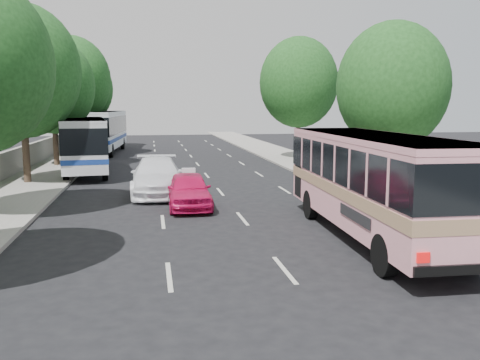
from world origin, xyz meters
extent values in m
plane|color=black|center=(0.00, 0.00, 0.00)|extent=(120.00, 120.00, 0.00)
cube|color=#9E998E|center=(-8.50, 20.00, 0.07)|extent=(4.00, 90.00, 0.15)
cube|color=#9E998E|center=(8.50, 20.00, 0.06)|extent=(4.00, 90.00, 0.12)
cube|color=#9E998E|center=(-10.30, 20.00, 0.90)|extent=(0.30, 90.00, 1.50)
cylinder|color=#38281E|center=(-8.70, 14.00, 1.90)|extent=(0.36, 0.36, 3.80)
ellipsoid|color=#194217|center=(-8.70, 14.00, 5.90)|extent=(6.00, 6.00, 6.90)
sphere|color=#194217|center=(-8.30, 13.70, 7.10)|extent=(3.90, 3.90, 3.90)
cylinder|color=#38281E|center=(-8.60, 22.00, 1.75)|extent=(0.36, 0.36, 3.50)
ellipsoid|color=#194217|center=(-8.60, 22.00, 5.43)|extent=(5.52, 5.52, 6.35)
sphere|color=#194217|center=(-8.20, 21.70, 6.53)|extent=(3.59, 3.59, 3.59)
cylinder|color=#38281E|center=(-8.50, 30.00, 2.00)|extent=(0.36, 0.36, 3.99)
ellipsoid|color=#194217|center=(-8.50, 30.00, 6.20)|extent=(6.30, 6.30, 7.24)
sphere|color=#194217|center=(-8.10, 29.70, 7.46)|extent=(4.09, 4.09, 4.09)
cylinder|color=#38281E|center=(-8.70, 38.00, 1.86)|extent=(0.36, 0.36, 3.72)
ellipsoid|color=#194217|center=(-8.70, 38.00, 5.78)|extent=(5.88, 5.88, 6.76)
sphere|color=#194217|center=(-8.30, 37.70, 6.96)|extent=(3.82, 3.82, 3.82)
cylinder|color=#38281E|center=(8.70, 8.00, 1.61)|extent=(0.36, 0.36, 3.23)
ellipsoid|color=#194217|center=(8.70, 8.00, 5.01)|extent=(5.10, 5.10, 5.87)
sphere|color=#194217|center=(9.10, 7.70, 6.04)|extent=(3.32, 3.31, 3.31)
cylinder|color=#38281E|center=(9.00, 24.00, 1.90)|extent=(0.36, 0.36, 3.80)
ellipsoid|color=#194217|center=(9.00, 24.00, 5.90)|extent=(6.00, 6.00, 6.90)
sphere|color=#194217|center=(9.40, 23.70, 7.10)|extent=(3.90, 3.90, 3.90)
cube|color=pink|center=(4.50, 0.52, 1.88)|extent=(2.87, 10.21, 2.72)
cube|color=#9E7A59|center=(4.50, 0.52, 1.57)|extent=(2.91, 10.23, 0.35)
cube|color=black|center=(4.50, 0.52, 2.38)|extent=(2.92, 10.25, 1.11)
cube|color=pink|center=(4.50, 0.52, 3.16)|extent=(2.89, 10.23, 0.16)
cylinder|color=black|center=(3.49, 3.60, 0.53)|extent=(0.34, 1.06, 1.05)
cylinder|color=black|center=(5.72, 3.53, 0.53)|extent=(0.34, 1.06, 1.05)
cylinder|color=black|center=(3.27, -2.88, 0.53)|extent=(0.34, 1.06, 1.05)
cylinder|color=black|center=(5.50, -2.96, 0.53)|extent=(0.34, 1.06, 1.05)
imported|color=#D91256|center=(-0.78, 6.46, 0.72)|extent=(1.74, 4.25, 1.44)
imported|color=white|center=(-2.00, 9.89, 0.84)|extent=(2.40, 5.79, 1.68)
cube|color=silver|center=(-6.30, 18.71, 1.93)|extent=(3.65, 11.36, 2.84)
cube|color=black|center=(-6.30, 18.71, 2.28)|extent=(3.71, 11.39, 1.39)
cube|color=navy|center=(-6.30, 18.71, 1.21)|extent=(3.70, 11.38, 0.28)
cube|color=silver|center=(-6.30, 18.71, 3.28)|extent=(3.68, 11.38, 0.13)
cylinder|color=black|center=(-7.74, 22.09, 0.51)|extent=(0.41, 1.05, 1.02)
cylinder|color=black|center=(-5.68, 22.34, 0.51)|extent=(0.41, 1.05, 1.02)
cylinder|color=black|center=(-6.87, 14.71, 0.51)|extent=(0.41, 1.05, 1.02)
cylinder|color=black|center=(-4.82, 14.95, 0.51)|extent=(0.41, 1.05, 1.02)
cube|color=white|center=(-6.30, 32.28, 2.10)|extent=(3.31, 12.28, 3.09)
cube|color=black|center=(-6.30, 32.28, 2.48)|extent=(3.36, 12.31, 1.52)
cube|color=navy|center=(-6.30, 32.28, 1.32)|extent=(3.35, 12.30, 0.30)
cube|color=white|center=(-6.30, 32.28, 3.57)|extent=(3.33, 12.30, 0.14)
cylinder|color=black|center=(-7.21, 36.18, 0.56)|extent=(0.39, 1.13, 1.11)
cylinder|color=black|center=(-4.93, 36.05, 0.56)|extent=(0.39, 1.13, 1.11)
cylinder|color=black|center=(-7.70, 28.10, 0.56)|extent=(0.39, 1.13, 1.11)
cylinder|color=black|center=(-5.42, 27.96, 0.56)|extent=(0.39, 1.13, 1.11)
cube|color=silver|center=(-0.78, 6.46, 1.53)|extent=(0.55, 0.19, 0.18)
camera|label=1|loc=(-2.26, -14.01, 4.11)|focal=38.00mm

